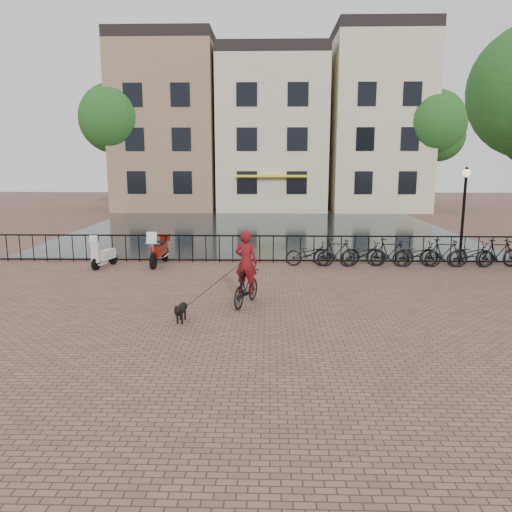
{
  "coord_description": "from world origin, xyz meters",
  "views": [
    {
      "loc": [
        0.36,
        -10.16,
        3.72
      ],
      "look_at": [
        0.0,
        3.0,
        1.2
      ],
      "focal_mm": 35.0,
      "sensor_mm": 36.0,
      "label": 1
    }
  ],
  "objects_px": {
    "lamp_post": "(464,200)",
    "cyclist": "(246,272)",
    "motorcycle": "(159,247)",
    "dog": "(181,312)",
    "scooter": "(104,250)"
  },
  "relations": [
    {
      "from": "lamp_post",
      "to": "cyclist",
      "type": "xyz_separation_m",
      "value": [
        -7.44,
        -5.17,
        -1.5
      ]
    },
    {
      "from": "dog",
      "to": "motorcycle",
      "type": "height_order",
      "value": "motorcycle"
    },
    {
      "from": "scooter",
      "to": "cyclist",
      "type": "bearing_deg",
      "value": -25.47
    },
    {
      "from": "dog",
      "to": "motorcycle",
      "type": "bearing_deg",
      "value": 109.62
    },
    {
      "from": "scooter",
      "to": "dog",
      "type": "bearing_deg",
      "value": -42.06
    },
    {
      "from": "cyclist",
      "to": "motorcycle",
      "type": "xyz_separation_m",
      "value": [
        -3.39,
        5.04,
        -0.2
      ]
    },
    {
      "from": "lamp_post",
      "to": "cyclist",
      "type": "bearing_deg",
      "value": -145.19
    },
    {
      "from": "dog",
      "to": "scooter",
      "type": "relative_size",
      "value": 0.53
    },
    {
      "from": "scooter",
      "to": "lamp_post",
      "type": "bearing_deg",
      "value": 18.37
    },
    {
      "from": "cyclist",
      "to": "dog",
      "type": "height_order",
      "value": "cyclist"
    },
    {
      "from": "cyclist",
      "to": "dog",
      "type": "xyz_separation_m",
      "value": [
        -1.46,
        -1.42,
        -0.63
      ]
    },
    {
      "from": "lamp_post",
      "to": "dog",
      "type": "relative_size",
      "value": 4.69
    },
    {
      "from": "lamp_post",
      "to": "motorcycle",
      "type": "distance_m",
      "value": 10.96
    },
    {
      "from": "lamp_post",
      "to": "motorcycle",
      "type": "xyz_separation_m",
      "value": [
        -10.83,
        -0.13,
        -1.7
      ]
    },
    {
      "from": "dog",
      "to": "scooter",
      "type": "bearing_deg",
      "value": 125.17
    }
  ]
}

